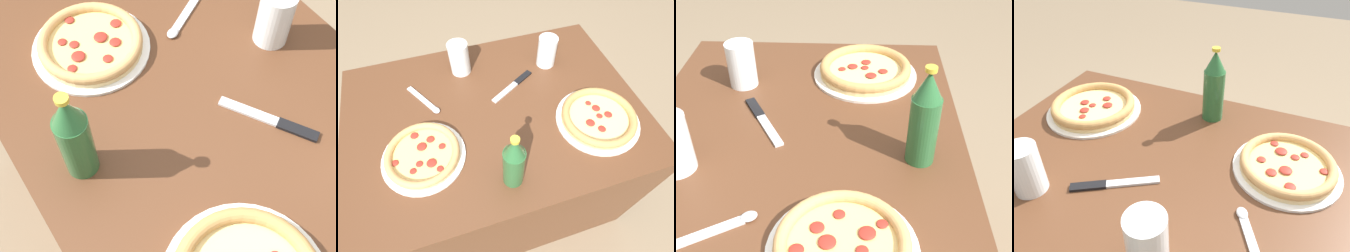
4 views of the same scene
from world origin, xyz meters
TOP-DOWN VIEW (x-y plane):
  - ground_plane at (0.00, 0.00)m, footprint 8.00×8.00m
  - table at (0.00, 0.00)m, footprint 1.14×0.82m
  - pizza_pepperoni at (0.28, 0.12)m, footprint 0.28×0.28m
  - glass_orange_juice at (0.07, -0.26)m, footprint 0.08×0.08m
  - beer_bottle at (0.02, 0.29)m, footprint 0.07×0.07m
  - knife at (-0.12, -0.10)m, footprint 0.21×0.14m
  - spoon at (0.24, -0.12)m, footprint 0.12×0.18m

SIDE VIEW (x-z plane):
  - ground_plane at x=0.00m, z-range 0.00..0.00m
  - table at x=0.00m, z-range 0.00..0.71m
  - knife at x=-0.12m, z-range 0.71..0.72m
  - spoon at x=0.24m, z-range 0.71..0.72m
  - pizza_pepperoni at x=0.28m, z-range 0.71..0.75m
  - glass_orange_juice at x=0.07m, z-range 0.71..0.85m
  - beer_bottle at x=0.02m, z-range 0.71..0.95m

